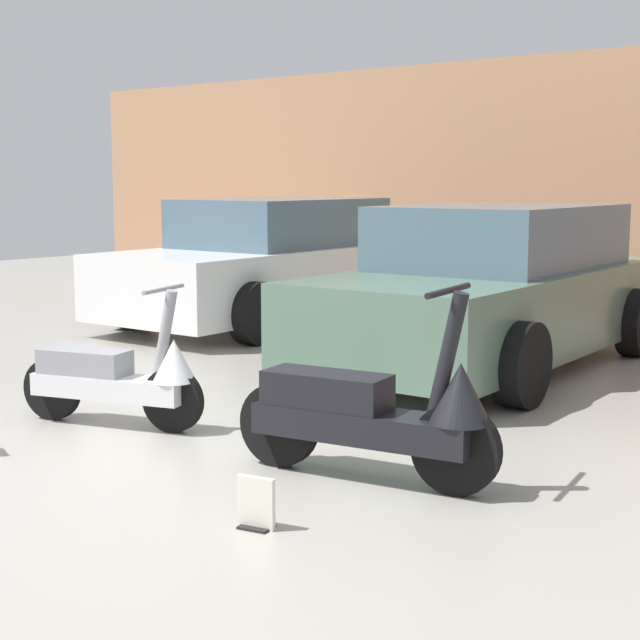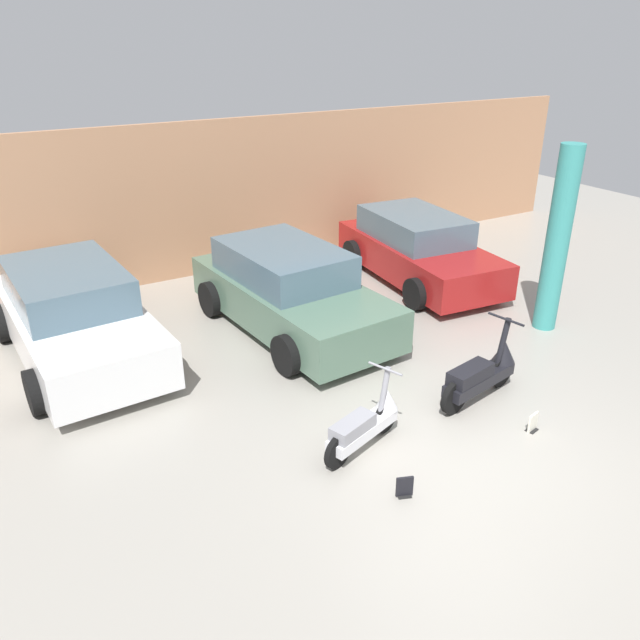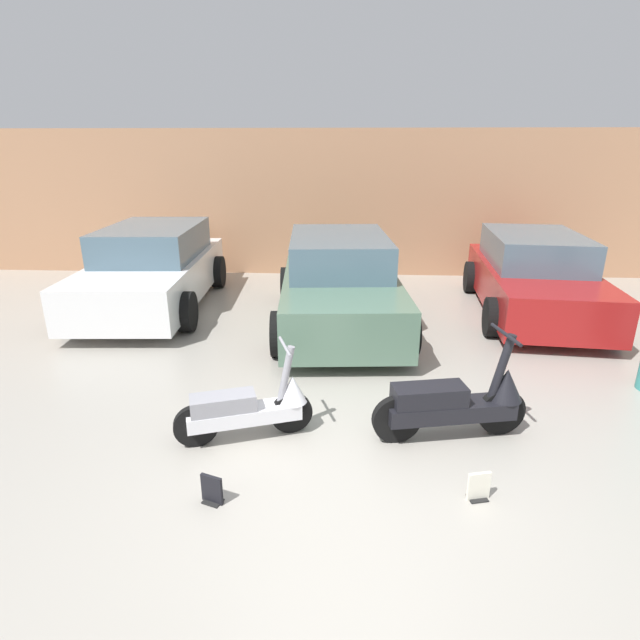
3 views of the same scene
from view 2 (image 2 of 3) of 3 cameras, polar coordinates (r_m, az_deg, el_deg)
name	(u,v)px [view 2 (image 2 of 3)]	position (r m, az deg, el deg)	size (l,w,h in m)	color
ground_plane	(463,453)	(8.26, 12.95, -11.77)	(28.00, 28.00, 0.00)	#9E998E
wall_back	(219,198)	(13.73, -9.21, 10.99)	(19.60, 0.12, 3.22)	tan
scooter_front_left	(366,423)	(8.00, 4.22, -9.36)	(1.37, 0.70, 0.99)	black
scooter_front_right	(483,373)	(9.26, 14.65, -4.69)	(1.61, 0.66, 1.13)	black
car_rear_left	(75,316)	(10.72, -21.51, 0.33)	(2.29, 4.42, 1.47)	white
car_rear_center	(290,291)	(10.97, -2.81, 2.68)	(2.33, 4.44, 1.47)	#51705B
car_rear_right	(418,249)	(13.36, 8.92, 6.41)	(2.29, 4.27, 1.40)	maroon
placard_near_left_scooter	(404,488)	(7.43, 7.73, -14.95)	(0.20, 0.17, 0.26)	black
placard_near_right_scooter	(533,423)	(8.86, 18.88, -8.92)	(0.20, 0.15, 0.26)	black
support_column_side	(557,241)	(11.41, 20.89, 6.79)	(0.40, 0.40, 3.22)	teal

